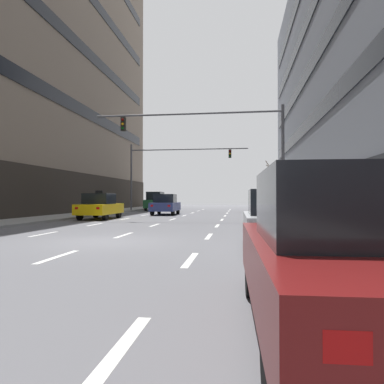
% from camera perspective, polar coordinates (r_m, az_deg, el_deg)
% --- Properties ---
extents(ground_plane, '(120.00, 120.00, 0.00)m').
position_cam_1_polar(ground_plane, '(12.07, -13.76, -7.66)').
color(ground_plane, slate).
extents(sidewalk_right, '(3.24, 80.00, 0.14)m').
position_cam_1_polar(sidewalk_right, '(11.85, 26.07, -7.37)').
color(sidewalk_right, gray).
rests_on(sidewalk_right, ground).
extents(lane_stripe_l1_s4, '(0.16, 2.00, 0.01)m').
position_cam_1_polar(lane_stripe_l1_s4, '(15.26, -22.42, -6.18)').
color(lane_stripe_l1_s4, silver).
rests_on(lane_stripe_l1_s4, ground).
extents(lane_stripe_l1_s5, '(0.16, 2.00, 0.01)m').
position_cam_1_polar(lane_stripe_l1_s5, '(19.73, -15.12, -5.00)').
color(lane_stripe_l1_s5, silver).
rests_on(lane_stripe_l1_s5, ground).
extents(lane_stripe_l1_s6, '(0.16, 2.00, 0.01)m').
position_cam_1_polar(lane_stripe_l1_s6, '(24.41, -10.59, -4.22)').
color(lane_stripe_l1_s6, silver).
rests_on(lane_stripe_l1_s6, ground).
extents(lane_stripe_l1_s7, '(0.16, 2.00, 0.01)m').
position_cam_1_polar(lane_stripe_l1_s7, '(29.20, -7.53, -3.68)').
color(lane_stripe_l1_s7, silver).
rests_on(lane_stripe_l1_s7, ground).
extents(lane_stripe_l1_s8, '(0.16, 2.00, 0.01)m').
position_cam_1_polar(lane_stripe_l1_s8, '(34.05, -5.34, -3.28)').
color(lane_stripe_l1_s8, silver).
rests_on(lane_stripe_l1_s8, ground).
extents(lane_stripe_l1_s9, '(0.16, 2.00, 0.01)m').
position_cam_1_polar(lane_stripe_l1_s9, '(38.94, -3.70, -2.98)').
color(lane_stripe_l1_s9, silver).
rests_on(lane_stripe_l1_s9, ground).
extents(lane_stripe_l1_s10, '(0.16, 2.00, 0.01)m').
position_cam_1_polar(lane_stripe_l1_s10, '(43.85, -2.42, -2.75)').
color(lane_stripe_l1_s10, silver).
rests_on(lane_stripe_l1_s10, ground).
extents(lane_stripe_l2_s3, '(0.16, 2.00, 0.01)m').
position_cam_1_polar(lane_stripe_l2_s3, '(9.36, -20.54, -9.58)').
color(lane_stripe_l2_s3, silver).
rests_on(lane_stripe_l2_s3, ground).
extents(lane_stripe_l2_s4, '(0.16, 2.00, 0.01)m').
position_cam_1_polar(lane_stripe_l2_s4, '(13.94, -10.75, -6.74)').
color(lane_stripe_l2_s4, silver).
rests_on(lane_stripe_l2_s4, ground).
extents(lane_stripe_l2_s5, '(0.16, 2.00, 0.01)m').
position_cam_1_polar(lane_stripe_l2_s5, '(18.73, -5.93, -5.24)').
color(lane_stripe_l2_s5, silver).
rests_on(lane_stripe_l2_s5, ground).
extents(lane_stripe_l2_s6, '(0.16, 2.00, 0.01)m').
position_cam_1_polar(lane_stripe_l2_s6, '(23.61, -3.10, -4.34)').
color(lane_stripe_l2_s6, silver).
rests_on(lane_stripe_l2_s6, ground).
extents(lane_stripe_l2_s7, '(0.16, 2.00, 0.01)m').
position_cam_1_polar(lane_stripe_l2_s7, '(28.53, -1.24, -3.75)').
color(lane_stripe_l2_s7, silver).
rests_on(lane_stripe_l2_s7, ground).
extents(lane_stripe_l2_s8, '(0.16, 2.00, 0.01)m').
position_cam_1_polar(lane_stripe_l2_s8, '(33.48, 0.07, -3.33)').
color(lane_stripe_l2_s8, silver).
rests_on(lane_stripe_l2_s8, ground).
extents(lane_stripe_l2_s9, '(0.16, 2.00, 0.01)m').
position_cam_1_polar(lane_stripe_l2_s9, '(38.44, 1.04, -3.01)').
color(lane_stripe_l2_s9, silver).
rests_on(lane_stripe_l2_s9, ground).
extents(lane_stripe_l2_s10, '(0.16, 2.00, 0.01)m').
position_cam_1_polar(lane_stripe_l2_s10, '(43.41, 1.78, -2.77)').
color(lane_stripe_l2_s10, silver).
rests_on(lane_stripe_l2_s10, ground).
extents(lane_stripe_l3_s2, '(0.16, 2.00, 0.01)m').
position_cam_1_polar(lane_stripe_l3_s2, '(3.65, -11.96, -23.84)').
color(lane_stripe_l3_s2, silver).
rests_on(lane_stripe_l3_s2, ground).
extents(lane_stripe_l3_s3, '(0.16, 2.00, 0.01)m').
position_cam_1_polar(lane_stripe_l3_s3, '(8.36, -0.25, -10.69)').
color(lane_stripe_l3_s3, silver).
rests_on(lane_stripe_l3_s3, ground).
extents(lane_stripe_l3_s4, '(0.16, 2.00, 0.01)m').
position_cam_1_polar(lane_stripe_l3_s4, '(13.29, 2.69, -7.04)').
color(lane_stripe_l3_s4, silver).
rests_on(lane_stripe_l3_s4, ground).
extents(lane_stripe_l3_s5, '(0.16, 2.00, 0.01)m').
position_cam_1_polar(lane_stripe_l3_s5, '(18.26, 4.02, -5.36)').
color(lane_stripe_l3_s5, silver).
rests_on(lane_stripe_l3_s5, ground).
extents(lane_stripe_l3_s6, '(0.16, 2.00, 0.01)m').
position_cam_1_polar(lane_stripe_l3_s6, '(23.24, 4.78, -4.40)').
color(lane_stripe_l3_s6, silver).
rests_on(lane_stripe_l3_s6, ground).
extents(lane_stripe_l3_s7, '(0.16, 2.00, 0.01)m').
position_cam_1_polar(lane_stripe_l3_s7, '(28.22, 5.27, -3.78)').
color(lane_stripe_l3_s7, silver).
rests_on(lane_stripe_l3_s7, ground).
extents(lane_stripe_l3_s8, '(0.16, 2.00, 0.01)m').
position_cam_1_polar(lane_stripe_l3_s8, '(33.22, 5.61, -3.34)').
color(lane_stripe_l3_s8, silver).
rests_on(lane_stripe_l3_s8, ground).
extents(lane_stripe_l3_s9, '(0.16, 2.00, 0.01)m').
position_cam_1_polar(lane_stripe_l3_s9, '(38.21, 5.86, -3.02)').
color(lane_stripe_l3_s9, silver).
rests_on(lane_stripe_l3_s9, ground).
extents(lane_stripe_l3_s10, '(0.16, 2.00, 0.01)m').
position_cam_1_polar(lane_stripe_l3_s10, '(43.20, 6.05, -2.77)').
color(lane_stripe_l3_s10, silver).
rests_on(lane_stripe_l3_s10, ground).
extents(car_driving_1, '(1.90, 4.29, 2.05)m').
position_cam_1_polar(car_driving_1, '(39.54, -5.83, -1.47)').
color(car_driving_1, black).
rests_on(car_driving_1, ground).
extents(taxi_driving_2, '(2.06, 4.62, 1.89)m').
position_cam_1_polar(taxi_driving_2, '(24.68, -14.39, -2.22)').
color(taxi_driving_2, black).
rests_on(taxi_driving_2, ground).
extents(car_driving_3, '(2.03, 4.62, 1.71)m').
position_cam_1_polar(car_driving_3, '(29.98, -4.22, -2.00)').
color(car_driving_3, black).
rests_on(car_driving_3, ground).
extents(car_parked_0, '(2.01, 4.59, 1.70)m').
position_cam_1_polar(car_parked_0, '(4.03, 23.07, -9.19)').
color(car_parked_0, black).
rests_on(car_parked_0, ground).
extents(car_parked_1, '(1.87, 4.40, 1.64)m').
position_cam_1_polar(car_parked_1, '(10.26, 13.51, -4.32)').
color(car_parked_1, black).
rests_on(car_parked_1, ground).
extents(traffic_signal_0, '(11.39, 0.35, 6.70)m').
position_cam_1_polar(traffic_signal_0, '(21.61, 4.72, 8.50)').
color(traffic_signal_0, '#4C4C51').
rests_on(traffic_signal_0, sidewalk_right).
extents(traffic_signal_1, '(12.17, 0.35, 6.85)m').
position_cam_1_polar(traffic_signal_1, '(37.22, -3.97, 4.56)').
color(traffic_signal_1, '#4C4C51').
rests_on(traffic_signal_1, sidewalk_left).
extents(street_tree_0, '(2.20, 2.21, 4.97)m').
position_cam_1_polar(street_tree_0, '(36.69, 12.83, 0.92)').
color(street_tree_0, '#4C3823').
rests_on(street_tree_0, sidewalk_right).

